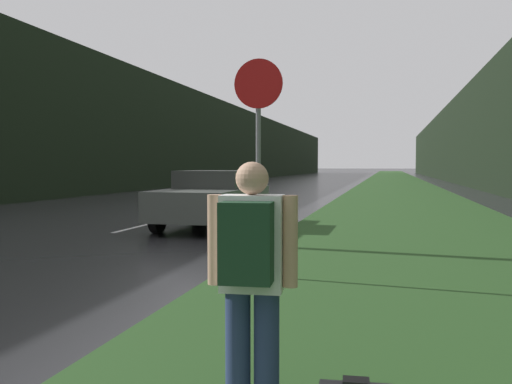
{
  "coord_description": "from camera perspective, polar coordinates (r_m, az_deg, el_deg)",
  "views": [
    {
      "loc": [
        6.26,
        0.67,
        1.58
      ],
      "look_at": [
        2.55,
        15.83,
        0.81
      ],
      "focal_mm": 38.0,
      "sensor_mm": 36.0,
      "label": 1
    }
  ],
  "objects": [
    {
      "name": "car_passing_near",
      "position": [
        13.84,
        -4.48,
        -0.64
      ],
      "size": [
        2.0,
        4.58,
        1.45
      ],
      "rotation": [
        0.0,
        0.0,
        3.14
      ],
      "color": "#4C514C",
      "rests_on": "ground_plane"
    },
    {
      "name": "stop_sign",
      "position": [
        7.54,
        0.24,
        5.01
      ],
      "size": [
        0.69,
        0.07,
        3.05
      ],
      "color": "slate",
      "rests_on": "ground_plane"
    },
    {
      "name": "treeline_far_side",
      "position": [
        51.95,
        -4.36,
        5.28
      ],
      "size": [
        2.0,
        140.0,
        7.67
      ],
      "primitive_type": "cube",
      "color": "black",
      "rests_on": "ground_plane"
    },
    {
      "name": "grass_verge",
      "position": [
        39.37,
        14.62,
        0.43
      ],
      "size": [
        6.0,
        240.0,
        0.02
      ],
      "primitive_type": "cube",
      "color": "#26471E",
      "rests_on": "ground_plane"
    },
    {
      "name": "treeline_near_side",
      "position": [
        49.83,
        21.45,
        5.19
      ],
      "size": [
        2.0,
        140.0,
        7.64
      ],
      "primitive_type": "cube",
      "color": "black",
      "rests_on": "ground_plane"
    },
    {
      "name": "lane_stripe_d",
      "position": [
        20.98,
        -3.65,
        -1.51
      ],
      "size": [
        0.12,
        3.0,
        0.01
      ],
      "primitive_type": "cube",
      "color": "silver",
      "rests_on": "ground_plane"
    },
    {
      "name": "hitchhiker_with_backpack",
      "position": [
        3.29,
        -0.52,
        -8.65
      ],
      "size": [
        0.55,
        0.42,
        1.6
      ],
      "rotation": [
        0.0,
        0.0,
        0.07
      ],
      "color": "navy",
      "rests_on": "ground_plane"
    },
    {
      "name": "lane_stripe_c",
      "position": [
        14.48,
        -11.97,
        -3.5
      ],
      "size": [
        0.12,
        3.0,
        0.01
      ],
      "primitive_type": "cube",
      "color": "silver",
      "rests_on": "ground_plane"
    }
  ]
}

